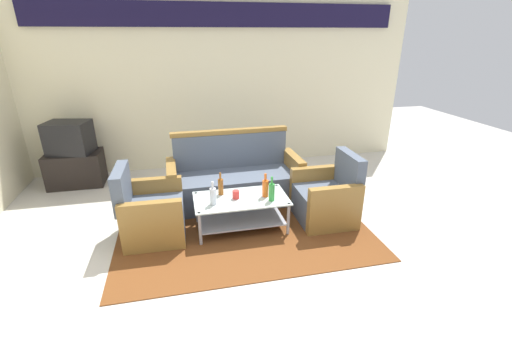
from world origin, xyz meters
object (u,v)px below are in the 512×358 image
object	(u,v)px
coffee_table	(241,208)
bottle_green	(272,192)
couch	(235,180)
cup	(236,195)
armchair_right	(326,198)
bottle_orange	(265,188)
television	(69,138)
bottle_clear	(213,196)
tv_stand	(76,169)
armchair_left	(151,214)
bottle_brown	(221,186)

from	to	relation	value
coffee_table	bottle_green	bearing A→B (deg)	-22.96
couch	cup	xyz separation A→B (m)	(-0.11, -0.77, 0.14)
armchair_right	bottle_green	bearing A→B (deg)	100.98
armchair_right	coffee_table	world-z (taller)	armchair_right
armchair_right	bottle_orange	distance (m)	0.83
cup	television	world-z (taller)	television
bottle_green	television	size ratio (longest dim) A/B	0.44
couch	armchair_right	size ratio (longest dim) A/B	2.14
cup	couch	bearing A→B (deg)	81.82
bottle_clear	tv_stand	distance (m)	2.77
couch	armchair_left	bearing A→B (deg)	31.45
couch	armchair_right	world-z (taller)	couch
bottle_orange	bottle_brown	xyz separation A→B (m)	(-0.51, 0.16, -0.00)
armchair_left	bottle_green	bearing A→B (deg)	82.37
bottle_clear	bottle_orange	xyz separation A→B (m)	(0.63, 0.07, 0.00)
bottle_orange	bottle_brown	world-z (taller)	bottle_orange
armchair_right	tv_stand	size ratio (longest dim) A/B	1.06
armchair_left	bottle_orange	bearing A→B (deg)	87.55
tv_stand	television	xyz separation A→B (m)	(0.00, 0.00, 0.50)
couch	armchair_right	bearing A→B (deg)	141.94
tv_stand	bottle_brown	bearing A→B (deg)	-40.48
bottle_brown	couch	bearing A→B (deg)	66.82
couch	armchair_right	distance (m)	1.30
armchair_left	bottle_brown	xyz separation A→B (m)	(0.82, 0.08, 0.23)
bottle_green	bottle_orange	world-z (taller)	bottle_green
coffee_table	couch	bearing A→B (deg)	86.13
tv_stand	bottle_green	bearing A→B (deg)	-38.12
couch	tv_stand	xyz separation A→B (m)	(-2.31, 1.12, -0.06)
bottle_green	bottle_brown	world-z (taller)	bottle_green
couch	bottle_brown	world-z (taller)	couch
bottle_orange	bottle_brown	distance (m)	0.53
bottle_brown	cup	distance (m)	0.22
bottle_clear	bottle_orange	distance (m)	0.63
armchair_right	bottle_clear	xyz separation A→B (m)	(-1.43, -0.09, 0.23)
television	couch	bearing A→B (deg)	166.24
bottle_brown	cup	xyz separation A→B (m)	(0.16, -0.15, -0.06)
armchair_left	television	size ratio (longest dim) A/B	1.25
bottle_brown	armchair_right	bearing A→B (deg)	-6.42
cup	bottle_clear	bearing A→B (deg)	-161.76
couch	bottle_green	world-z (taller)	couch
coffee_table	cup	distance (m)	0.20
armchair_right	bottle_brown	xyz separation A→B (m)	(-1.31, 0.15, 0.23)
couch	cup	size ratio (longest dim) A/B	18.17
armchair_left	cup	distance (m)	1.00
bottle_orange	television	distance (m)	3.19
couch	tv_stand	world-z (taller)	couch
armchair_right	bottle_clear	distance (m)	1.45
bottle_clear	cup	xyz separation A→B (m)	(0.27, 0.09, -0.05)
coffee_table	bottle_orange	world-z (taller)	bottle_orange
bottle_clear	coffee_table	bearing A→B (deg)	14.78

